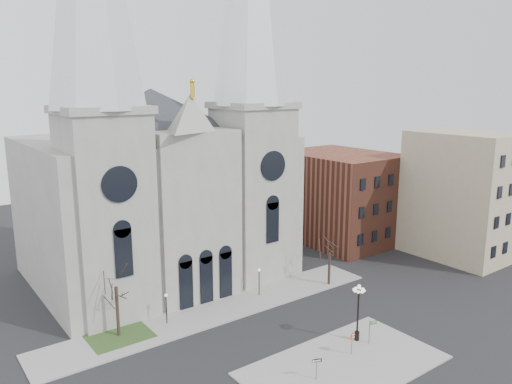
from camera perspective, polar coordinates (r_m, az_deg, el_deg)
ground at (r=48.80m, az=2.96°, el=-17.88°), size 160.00×160.00×0.00m
sidewalk_near at (r=47.43m, az=9.99°, el=-18.92°), size 18.00×10.00×0.14m
sidewalk_far at (r=56.68m, az=-4.32°, el=-13.33°), size 40.00×6.00×0.14m
grass_patch at (r=53.15m, az=-15.39°, el=-15.55°), size 6.00×5.00×0.18m
cathedral at (r=61.89m, az=-10.52°, el=6.43°), size 33.00×26.66×54.00m
bg_building_brick at (r=80.79m, az=9.53°, el=-0.50°), size 14.00×18.00×14.00m
bg_building_tan at (r=77.15m, az=22.35°, el=-0.33°), size 10.00×14.00×18.00m
tree_left at (r=50.88m, az=-15.74°, el=-10.05°), size 3.20×3.20×7.50m
tree_right at (r=62.34m, az=8.43°, el=-6.66°), size 3.20×3.20×6.00m
ped_lamp_left at (r=53.51m, az=-10.22°, el=-12.43°), size 0.32×0.32×3.26m
ped_lamp_right at (r=59.27m, az=0.36°, el=-9.74°), size 0.32×0.32×3.26m
stop_sign at (r=48.27m, az=10.91°, el=-16.08°), size 0.79×0.21×2.24m
globe_lamp at (r=49.91m, az=11.61°, el=-12.58°), size 1.44×1.44×5.73m
one_way_sign at (r=44.43m, az=6.94°, el=-18.98°), size 0.81×0.37×1.97m
street_name_sign at (r=50.52m, az=12.93°, el=-15.11°), size 0.72×0.29×2.36m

